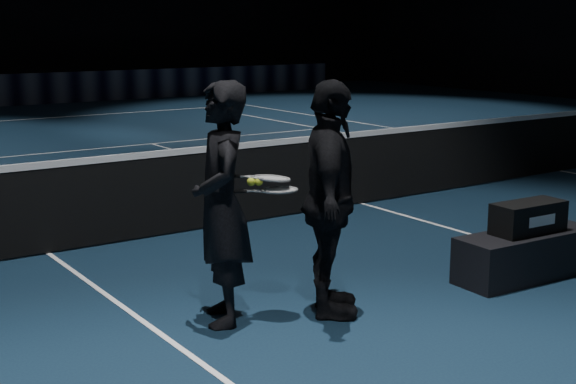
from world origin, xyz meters
name	(u,v)px	position (x,y,z in m)	size (l,w,h in m)	color
floor	(362,204)	(0.00, 0.00, 0.00)	(36.00, 36.00, 0.00)	black
court_lines	(362,203)	(0.00, 0.00, 0.00)	(10.98, 23.78, 0.01)	white
net_mesh	(362,170)	(0.00, 0.00, 0.45)	(12.80, 0.02, 0.86)	black
net_tape	(363,134)	(0.00, 0.00, 0.92)	(12.80, 0.03, 0.07)	white
sponsor_backdrop	(15,90)	(0.00, 15.50, 0.45)	(22.00, 0.15, 0.90)	black
player_bench	(526,255)	(-0.74, -3.24, 0.21)	(1.42, 0.47, 0.43)	black
racket_bag	(528,217)	(-0.74, -3.24, 0.57)	(0.71, 0.30, 0.28)	black
bag_signature	(542,221)	(-0.74, -3.40, 0.57)	(0.33, 0.00, 0.09)	white
player_a	(221,204)	(-3.57, -2.63, 0.94)	(0.68, 0.45, 1.88)	black
player_b	(330,200)	(-2.80, -2.98, 0.94)	(1.10, 0.46, 1.88)	black
racket_lower	(279,190)	(-3.16, -2.81, 1.03)	(0.68, 0.22, 0.03)	black
racket_upper	(272,178)	(-3.19, -2.76, 1.12)	(0.68, 0.22, 0.03)	black
tennis_balls	(254,180)	(-3.34, -2.73, 1.12)	(0.12, 0.10, 0.12)	#BFCC2B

